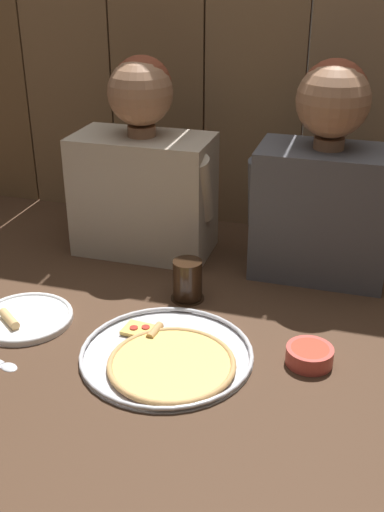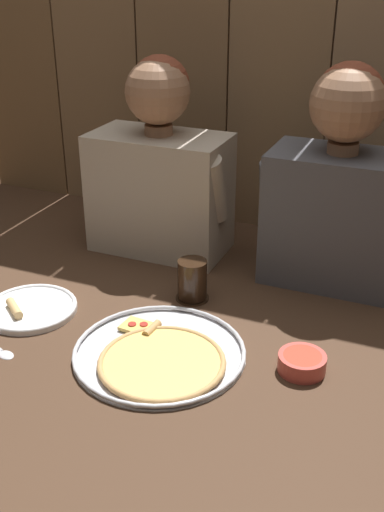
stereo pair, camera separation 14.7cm
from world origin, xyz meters
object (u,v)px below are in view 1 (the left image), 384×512
object	(u,v)px
diner_left	(143,169)
dinner_plate	(25,318)
diner_right	(325,181)
drinking_glass	(188,280)
dipping_bowl	(310,355)
pizza_tray	(168,358)

from	to	relation	value
diner_left	dinner_plate	bearing A→B (deg)	-106.51
dinner_plate	diner_left	bearing A→B (deg)	73.49
diner_left	diner_right	bearing A→B (deg)	0.02
drinking_glass	diner_right	distance (m)	0.46
drinking_glass	dinner_plate	bearing A→B (deg)	-147.78
dinner_plate	drinking_glass	bearing A→B (deg)	32.22
dipping_bowl	diner_left	bearing A→B (deg)	140.92
drinking_glass	diner_left	xyz separation A→B (m)	(-0.21, 0.25, 0.20)
dinner_plate	dipping_bowl	world-z (taller)	dipping_bowl
pizza_tray	dinner_plate	size ratio (longest dim) A/B	1.68
diner_left	diner_right	world-z (taller)	diner_right
dinner_plate	dipping_bowl	bearing A→B (deg)	2.11
drinking_glass	diner_left	size ratio (longest dim) A/B	0.19
pizza_tray	dipping_bowl	size ratio (longest dim) A/B	3.73
diner_left	diner_right	size ratio (longest dim) A/B	0.98
dipping_bowl	drinking_glass	bearing A→B (deg)	150.12
dinner_plate	diner_right	bearing A→B (deg)	35.76
drinking_glass	diner_right	bearing A→B (deg)	39.47
dinner_plate	diner_right	world-z (taller)	diner_right
drinking_glass	pizza_tray	bearing A→B (deg)	-81.70
diner_right	dipping_bowl	bearing A→B (deg)	-85.61
diner_right	diner_left	bearing A→B (deg)	-179.98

